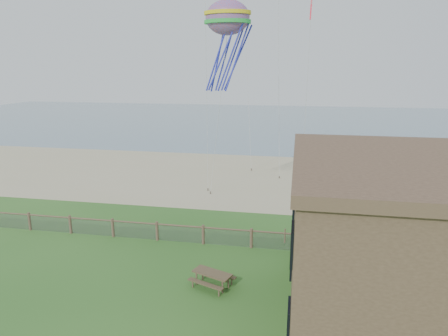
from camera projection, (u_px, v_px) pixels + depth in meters
The scene contains 7 objects.
ground at pixel (174, 297), 19.13m from camera, with size 160.00×160.00×0.00m, color #28581E.
sand_beach at pixel (240, 177), 40.10m from camera, with size 72.00×20.00×0.02m, color tan.
ocean at pixel (271, 121), 82.05m from camera, with size 160.00×68.00×0.02m, color slate.
chainlink_fence at pixel (203, 236), 24.72m from camera, with size 36.20×0.20×1.25m, color #4C3A2B, non-canonical shape.
motel_deck at pixel (433, 266), 21.54m from camera, with size 15.00×2.00×0.50m, color brown.
picnic_table at pixel (212, 279), 19.96m from camera, with size 1.98×1.50×0.84m, color brown, non-canonical shape.
octopus_kite at pixel (227, 44), 28.40m from camera, with size 3.34×2.36×6.88m, color red, non-canonical shape.
Camera 1 is at (5.44, -16.32, 10.68)m, focal length 32.00 mm.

